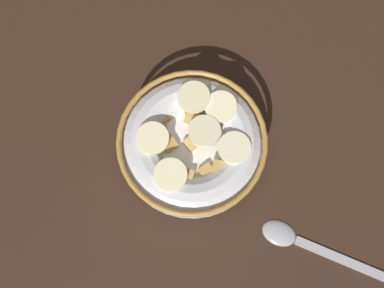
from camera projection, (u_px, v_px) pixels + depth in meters
ground_plane at (192, 152)px, 52.00cm from camera, size 110.17×110.17×2.00cm
cereal_bowl at (192, 145)px, 48.46cm from camera, size 16.16×16.16×5.52cm
spoon at (303, 243)px, 48.10cm from camera, size 16.06×2.89×0.80cm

